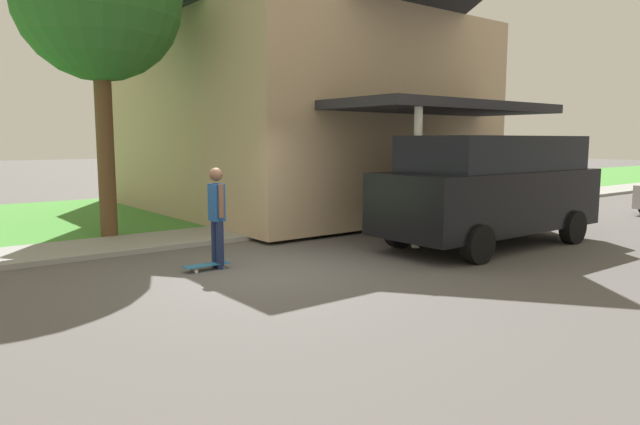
{
  "coord_description": "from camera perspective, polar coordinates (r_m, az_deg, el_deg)",
  "views": [
    {
      "loc": [
        7.82,
        -4.97,
        2.15
      ],
      "look_at": [
        0.04,
        1.05,
        0.9
      ],
      "focal_mm": 32.0,
      "sensor_mm": 36.0,
      "label": 1
    }
  ],
  "objects": [
    {
      "name": "skateboarder",
      "position": [
        9.69,
        -10.28,
        -0.03
      ],
      "size": [
        0.41,
        0.22,
        1.7
      ],
      "color": "#192347",
      "rests_on": "ground_plane"
    },
    {
      "name": "ground_plane",
      "position": [
        9.51,
        -5.16,
        -5.85
      ],
      "size": [
        120.0,
        120.0,
        0.0
      ],
      "primitive_type": "plane",
      "color": "#54514F"
    },
    {
      "name": "lawn",
      "position": [
        19.37,
        -2.97,
        0.99
      ],
      "size": [
        10.0,
        80.0,
        0.08
      ],
      "color": "#478E38",
      "rests_on": "ground_plane"
    },
    {
      "name": "house",
      "position": [
        18.25,
        -3.86,
        14.32
      ],
      "size": [
        13.54,
        8.72,
        8.32
      ],
      "color": "tan",
      "rests_on": "lawn"
    },
    {
      "name": "suv_parked",
      "position": [
        12.09,
        16.71,
        2.45
      ],
      "size": [
        2.13,
        5.14,
        2.23
      ],
      "color": "black",
      "rests_on": "ground_plane"
    },
    {
      "name": "sidewalk",
      "position": [
        15.97,
        6.08,
        -0.34
      ],
      "size": [
        1.8,
        80.0,
        0.1
      ],
      "color": "gray",
      "rests_on": "ground_plane"
    },
    {
      "name": "skateboard",
      "position": [
        9.71,
        -11.25,
        -5.2
      ],
      "size": [
        0.23,
        0.78,
        0.1
      ],
      "color": "#236B99",
      "rests_on": "ground_plane"
    }
  ]
}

